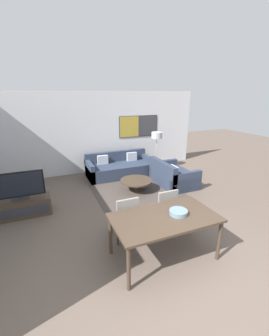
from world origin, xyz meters
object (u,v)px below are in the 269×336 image
object	(u,v)px
television	(19,186)
sofa_side	(172,177)
tv_console	(22,207)
dining_chair_centre	(164,207)
floor_lamp	(157,138)
coffee_table	(136,183)
fruit_bowl	(178,212)
dining_table	(165,220)
dining_chair_left	(126,216)
sofa_main	(119,168)

from	to	relation	value
television	sofa_side	world-z (taller)	television
tv_console	dining_chair_centre	size ratio (longest dim) A/B	1.38
television	sofa_side	xyz separation A→B (m)	(4.18, 0.26, -0.47)
sofa_side	floor_lamp	distance (m)	1.74
coffee_table	fruit_bowl	size ratio (longest dim) A/B	3.01
television	dining_chair_centre	xyz separation A→B (m)	(2.73, -1.76, -0.22)
coffee_table	dining_table	bearing A→B (deg)	-103.78
coffee_table	dining_chair_left	size ratio (longest dim) A/B	1.01
dining_chair_left	fruit_bowl	xyz separation A→B (m)	(0.67, -0.73, 0.31)
television	coffee_table	size ratio (longest dim) A/B	1.18
dining_table	sofa_side	bearing A→B (deg)	55.69
tv_console	coffee_table	bearing A→B (deg)	4.66
dining_chair_centre	dining_table	bearing A→B (deg)	-120.50
dining_chair_left	fruit_bowl	world-z (taller)	dining_chair_left
sofa_main	fruit_bowl	world-z (taller)	fruit_bowl
sofa_side	fruit_bowl	distance (m)	3.26
fruit_bowl	floor_lamp	bearing A→B (deg)	66.29
tv_console	dining_chair_left	xyz separation A→B (m)	(1.88, -1.78, 0.31)
dining_chair_centre	floor_lamp	bearing A→B (deg)	64.27
dining_chair_centre	fruit_bowl	bearing A→B (deg)	-103.57
sofa_side	dining_table	size ratio (longest dim) A/B	0.82
television	sofa_side	bearing A→B (deg)	3.52
dining_chair_centre	fruit_bowl	world-z (taller)	dining_chair_centre
television	dining_chair_left	distance (m)	2.60
sofa_main	television	bearing A→B (deg)	-149.82
dining_chair_centre	floor_lamp	distance (m)	3.90
television	dining_table	xyz separation A→B (m)	(2.31, -2.49, -0.03)
sofa_side	coffee_table	xyz separation A→B (m)	(-1.20, -0.02, -0.01)
coffee_table	dining_chair_left	world-z (taller)	dining_chair_left
coffee_table	dining_table	distance (m)	2.84
sofa_side	fruit_bowl	bearing A→B (deg)	149.54
dining_chair_left	dining_chair_centre	xyz separation A→B (m)	(0.85, 0.01, 0.00)
television	sofa_main	distance (m)	3.47
tv_console	sofa_side	world-z (taller)	sofa_side
sofa_main	floor_lamp	xyz separation A→B (m)	(1.42, -0.04, 0.95)
sofa_side	dining_chair_centre	xyz separation A→B (m)	(-1.45, -2.02, 0.25)
television	dining_table	distance (m)	3.39
sofa_side	television	bearing A→B (deg)	93.52
dining_chair_centre	sofa_main	bearing A→B (deg)	86.02
tv_console	fruit_bowl	xyz separation A→B (m)	(2.55, -2.51, 0.62)
television	floor_lamp	world-z (taller)	floor_lamp
sofa_side	fruit_bowl	world-z (taller)	fruit_bowl
television	floor_lamp	bearing A→B (deg)	21.07
dining_chair_centre	floor_lamp	size ratio (longest dim) A/B	0.64
sofa_main	dining_table	distance (m)	4.29
sofa_side	floor_lamp	size ratio (longest dim) A/B	1.01
dining_table	dining_chair_left	distance (m)	0.85
sofa_main	fruit_bowl	distance (m)	4.30
sofa_main	coffee_table	size ratio (longest dim) A/B	2.41
dining_chair_centre	fruit_bowl	xyz separation A→B (m)	(-0.18, -0.75, 0.31)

